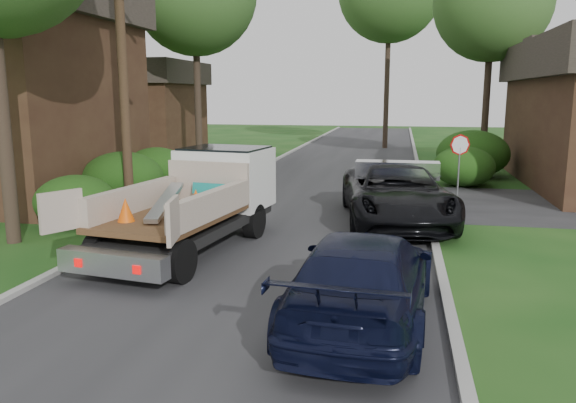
{
  "coord_description": "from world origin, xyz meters",
  "views": [
    {
      "loc": [
        3.14,
        -11.66,
        3.84
      ],
      "look_at": [
        0.41,
        1.92,
        1.2
      ],
      "focal_mm": 35.0,
      "sensor_mm": 36.0,
      "label": 1
    }
  ],
  "objects_px": {
    "stop_sign": "(460,154)",
    "utility_pole": "(122,51)",
    "tree_right_far": "(493,3)",
    "flatbed_truck": "(206,194)",
    "black_pickup": "(396,194)",
    "house_left_far": "(137,107)",
    "navy_suv": "(363,278)"
  },
  "relations": [
    {
      "from": "tree_right_far",
      "to": "flatbed_truck",
      "type": "bearing_deg",
      "value": -117.27
    },
    {
      "from": "stop_sign",
      "to": "tree_right_far",
      "type": "bearing_deg",
      "value": 78.19
    },
    {
      "from": "stop_sign",
      "to": "tree_right_far",
      "type": "height_order",
      "value": "tree_right_far"
    },
    {
      "from": "navy_suv",
      "to": "black_pickup",
      "type": "bearing_deg",
      "value": -89.05
    },
    {
      "from": "tree_right_far",
      "to": "black_pickup",
      "type": "xyz_separation_m",
      "value": [
        -4.44,
        -14.61,
        -7.58
      ]
    },
    {
      "from": "flatbed_truck",
      "to": "black_pickup",
      "type": "xyz_separation_m",
      "value": [
        4.84,
        3.4,
        -0.42
      ]
    },
    {
      "from": "stop_sign",
      "to": "navy_suv",
      "type": "height_order",
      "value": "stop_sign"
    },
    {
      "from": "utility_pole",
      "to": "flatbed_truck",
      "type": "bearing_deg",
      "value": -38.99
    },
    {
      "from": "utility_pole",
      "to": "navy_suv",
      "type": "bearing_deg",
      "value": -42.8
    },
    {
      "from": "navy_suv",
      "to": "house_left_far",
      "type": "bearing_deg",
      "value": -52.41
    },
    {
      "from": "stop_sign",
      "to": "house_left_far",
      "type": "xyz_separation_m",
      "value": [
        -18.7,
        13.0,
        1.27
      ]
    },
    {
      "from": "utility_pole",
      "to": "navy_suv",
      "type": "xyz_separation_m",
      "value": [
        8.08,
        -7.48,
        -4.39
      ]
    },
    {
      "from": "tree_right_far",
      "to": "black_pickup",
      "type": "relative_size",
      "value": 1.79
    },
    {
      "from": "house_left_far",
      "to": "navy_suv",
      "type": "relative_size",
      "value": 1.4
    },
    {
      "from": "utility_pole",
      "to": "flatbed_truck",
      "type": "relative_size",
      "value": 1.5
    },
    {
      "from": "black_pickup",
      "to": "house_left_far",
      "type": "bearing_deg",
      "value": 126.21
    },
    {
      "from": "house_left_far",
      "to": "flatbed_truck",
      "type": "xyz_separation_m",
      "value": [
        11.72,
        -20.01,
        -1.74
      ]
    },
    {
      "from": "house_left_far",
      "to": "black_pickup",
      "type": "relative_size",
      "value": 1.17
    },
    {
      "from": "tree_right_far",
      "to": "utility_pole",
      "type": "bearing_deg",
      "value": -130.84
    },
    {
      "from": "navy_suv",
      "to": "utility_pole",
      "type": "bearing_deg",
      "value": -38.51
    },
    {
      "from": "stop_sign",
      "to": "tree_right_far",
      "type": "distance_m",
      "value": 13.08
    },
    {
      "from": "flatbed_truck",
      "to": "navy_suv",
      "type": "relative_size",
      "value": 1.23
    },
    {
      "from": "utility_pole",
      "to": "flatbed_truck",
      "type": "xyz_separation_m",
      "value": [
        3.7,
        -2.99,
        -3.86
      ]
    },
    {
      "from": "house_left_far",
      "to": "tree_right_far",
      "type": "relative_size",
      "value": 0.66
    },
    {
      "from": "tree_right_far",
      "to": "black_pickup",
      "type": "distance_m",
      "value": 17.05
    },
    {
      "from": "stop_sign",
      "to": "house_left_far",
      "type": "relative_size",
      "value": 0.33
    },
    {
      "from": "navy_suv",
      "to": "tree_right_far",
      "type": "bearing_deg",
      "value": -98.0
    },
    {
      "from": "stop_sign",
      "to": "black_pickup",
      "type": "relative_size",
      "value": 0.39
    },
    {
      "from": "stop_sign",
      "to": "utility_pole",
      "type": "xyz_separation_m",
      "value": [
        -10.68,
        -4.02,
        3.4
      ]
    },
    {
      "from": "house_left_far",
      "to": "tree_right_far",
      "type": "bearing_deg",
      "value": -5.44
    },
    {
      "from": "utility_pole",
      "to": "tree_right_far",
      "type": "xyz_separation_m",
      "value": [
        12.98,
        15.02,
        3.31
      ]
    },
    {
      "from": "flatbed_truck",
      "to": "black_pickup",
      "type": "relative_size",
      "value": 1.04
    }
  ]
}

